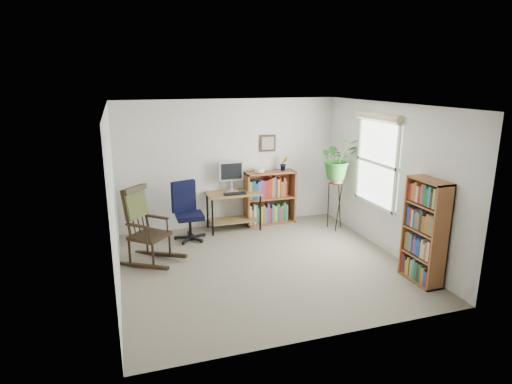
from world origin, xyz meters
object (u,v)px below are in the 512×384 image
object	(u,v)px
desk	(234,211)
tall_bookshelf	(425,232)
rocking_chair	(149,225)
low_bookshelf	(270,198)
office_chair	(190,211)

from	to	relation	value
desk	tall_bookshelf	xyz separation A→B (m)	(1.94, -2.87, 0.38)
desk	tall_bookshelf	world-z (taller)	tall_bookshelf
desk	rocking_chair	bearing A→B (deg)	-146.10
tall_bookshelf	low_bookshelf	bearing A→B (deg)	111.48
desk	tall_bookshelf	size ratio (longest dim) A/B	0.67
office_chair	rocking_chair	size ratio (longest dim) A/B	0.86
desk	low_bookshelf	xyz separation A→B (m)	(0.77, 0.12, 0.16)
low_bookshelf	tall_bookshelf	world-z (taller)	tall_bookshelf
desk	tall_bookshelf	bearing A→B (deg)	-55.93
office_chair	rocking_chair	xyz separation A→B (m)	(-0.74, -0.77, 0.08)
desk	office_chair	world-z (taller)	office_chair
low_bookshelf	desk	bearing A→B (deg)	-171.09
rocking_chair	low_bookshelf	bearing A→B (deg)	-20.91
office_chair	tall_bookshelf	distance (m)	3.81
tall_bookshelf	office_chair	bearing A→B (deg)	137.71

